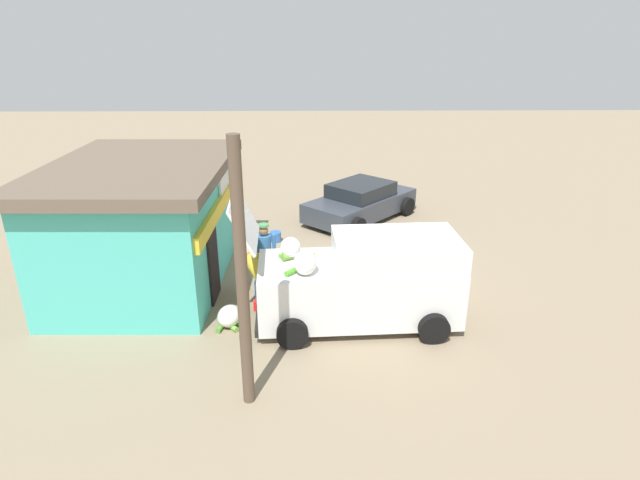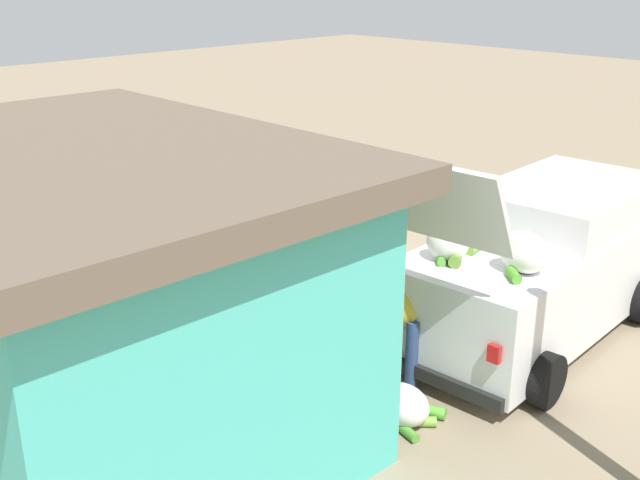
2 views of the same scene
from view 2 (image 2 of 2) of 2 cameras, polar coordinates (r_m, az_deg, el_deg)
ground_plane at (r=12.34m, az=7.50°, el=-2.70°), size 60.00×60.00×0.00m
storefront_bar at (r=8.15m, az=-16.50°, el=-3.69°), size 5.80×4.23×3.08m
delivery_van at (r=10.45m, az=15.93°, el=-1.77°), size 2.36×4.84×2.88m
parked_sedan at (r=15.16m, az=-5.50°, el=4.13°), size 4.21×4.10×1.26m
vendor_standing at (r=9.52m, az=1.68°, el=-2.94°), size 0.40×0.56×1.76m
customer_bending at (r=8.97m, az=5.49°, el=-5.44°), size 0.75×0.75×1.44m
unloaded_banana_pile at (r=8.55m, az=6.28°, el=-12.16°), size 0.74×0.72×0.43m
paint_bucket at (r=12.20m, az=-9.42°, el=-2.29°), size 0.34×0.34×0.31m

